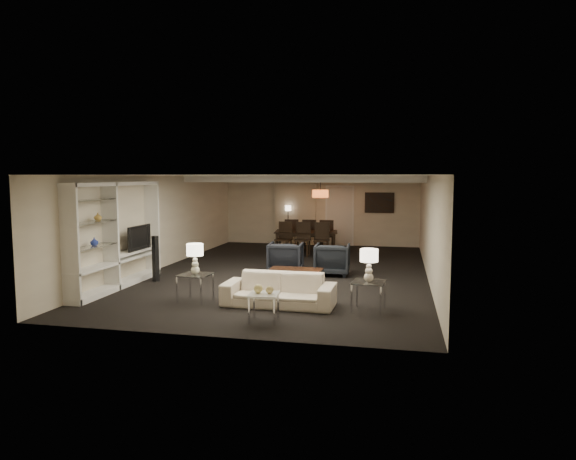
# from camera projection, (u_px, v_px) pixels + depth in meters

# --- Properties ---
(floor) EXTENTS (11.00, 11.00, 0.00)m
(floor) POSITION_uv_depth(u_px,v_px,m) (288.00, 272.00, 13.29)
(floor) COLOR black
(floor) RESTS_ON ground
(ceiling) EXTENTS (7.00, 11.00, 0.02)m
(ceiling) POSITION_uv_depth(u_px,v_px,m) (288.00, 175.00, 13.02)
(ceiling) COLOR silver
(ceiling) RESTS_ON ground
(wall_back) EXTENTS (7.00, 0.02, 2.50)m
(wall_back) POSITION_uv_depth(u_px,v_px,m) (320.00, 210.00, 18.50)
(wall_back) COLOR beige
(wall_back) RESTS_ON ground
(wall_front) EXTENTS (7.00, 0.02, 2.50)m
(wall_front) POSITION_uv_depth(u_px,v_px,m) (211.00, 257.00, 7.81)
(wall_front) COLOR beige
(wall_front) RESTS_ON ground
(wall_left) EXTENTS (0.02, 11.00, 2.50)m
(wall_left) POSITION_uv_depth(u_px,v_px,m) (162.00, 222.00, 13.90)
(wall_left) COLOR beige
(wall_left) RESTS_ON ground
(wall_right) EXTENTS (0.02, 11.00, 2.50)m
(wall_right) POSITION_uv_depth(u_px,v_px,m) (429.00, 227.00, 12.42)
(wall_right) COLOR beige
(wall_right) RESTS_ON ground
(ceiling_soffit) EXTENTS (7.00, 4.00, 0.20)m
(ceiling_soffit) POSITION_uv_depth(u_px,v_px,m) (311.00, 179.00, 16.44)
(ceiling_soffit) COLOR silver
(ceiling_soffit) RESTS_ON ceiling
(curtains) EXTENTS (1.50, 0.12, 2.40)m
(curtains) POSITION_uv_depth(u_px,v_px,m) (296.00, 211.00, 18.62)
(curtains) COLOR beige
(curtains) RESTS_ON wall_back
(door) EXTENTS (0.90, 0.05, 2.10)m
(door) POSITION_uv_depth(u_px,v_px,m) (340.00, 216.00, 18.34)
(door) COLOR silver
(door) RESTS_ON wall_back
(painting) EXTENTS (0.95, 0.04, 0.65)m
(painting) POSITION_uv_depth(u_px,v_px,m) (379.00, 203.00, 17.99)
(painting) COLOR #142D38
(painting) RESTS_ON wall_back
(media_unit) EXTENTS (0.38, 3.40, 2.35)m
(media_unit) POSITION_uv_depth(u_px,v_px,m) (117.00, 235.00, 11.34)
(media_unit) COLOR white
(media_unit) RESTS_ON wall_left
(pendant_light) EXTENTS (0.52, 0.52, 0.24)m
(pendant_light) POSITION_uv_depth(u_px,v_px,m) (320.00, 194.00, 16.42)
(pendant_light) COLOR #D8591E
(pendant_light) RESTS_ON ceiling_soffit
(sofa) EXTENTS (2.16, 0.89, 0.62)m
(sofa) POSITION_uv_depth(u_px,v_px,m) (279.00, 290.00, 9.82)
(sofa) COLOR beige
(sofa) RESTS_ON floor
(coffee_table) EXTENTS (1.18, 0.69, 0.42)m
(coffee_table) POSITION_uv_depth(u_px,v_px,m) (295.00, 279.00, 11.38)
(coffee_table) COLOR black
(coffee_table) RESTS_ON floor
(armchair_left) EXTENTS (0.91, 0.93, 0.79)m
(armchair_left) POSITION_uv_depth(u_px,v_px,m) (286.00, 258.00, 13.14)
(armchair_left) COLOR black
(armchair_left) RESTS_ON floor
(armchair_right) EXTENTS (0.88, 0.90, 0.79)m
(armchair_right) POSITION_uv_depth(u_px,v_px,m) (332.00, 259.00, 12.89)
(armchair_right) COLOR black
(armchair_right) RESTS_ON floor
(side_table_left) EXTENTS (0.64, 0.64, 0.55)m
(side_table_left) POSITION_uv_depth(u_px,v_px,m) (196.00, 288.00, 10.18)
(side_table_left) COLOR white
(side_table_left) RESTS_ON floor
(side_table_right) EXTENTS (0.65, 0.65, 0.55)m
(side_table_right) POSITION_uv_depth(u_px,v_px,m) (368.00, 296.00, 9.46)
(side_table_right) COLOR white
(side_table_right) RESTS_ON floor
(table_lamp_left) EXTENTS (0.34, 0.34, 0.61)m
(table_lamp_left) POSITION_uv_depth(u_px,v_px,m) (195.00, 259.00, 10.12)
(table_lamp_left) COLOR white
(table_lamp_left) RESTS_ON side_table_left
(table_lamp_right) EXTENTS (0.37, 0.37, 0.61)m
(table_lamp_right) POSITION_uv_depth(u_px,v_px,m) (369.00, 265.00, 9.40)
(table_lamp_right) COLOR beige
(table_lamp_right) RESTS_ON side_table_right
(marble_table) EXTENTS (0.52, 0.52, 0.49)m
(marble_table) POSITION_uv_depth(u_px,v_px,m) (264.00, 307.00, 8.75)
(marble_table) COLOR white
(marble_table) RESTS_ON floor
(gold_gourd_a) EXTENTS (0.16, 0.16, 0.16)m
(gold_gourd_a) POSITION_uv_depth(u_px,v_px,m) (258.00, 289.00, 8.74)
(gold_gourd_a) COLOR #CDBC6C
(gold_gourd_a) RESTS_ON marble_table
(gold_gourd_b) EXTENTS (0.14, 0.14, 0.14)m
(gold_gourd_b) POSITION_uv_depth(u_px,v_px,m) (270.00, 290.00, 8.70)
(gold_gourd_b) COLOR tan
(gold_gourd_b) RESTS_ON marble_table
(television) EXTENTS (1.00, 0.13, 0.58)m
(television) POSITION_uv_depth(u_px,v_px,m) (136.00, 238.00, 12.08)
(television) COLOR black
(television) RESTS_ON media_unit
(vase_blue) EXTENTS (0.16, 0.16, 0.17)m
(vase_blue) POSITION_uv_depth(u_px,v_px,m) (94.00, 242.00, 10.50)
(vase_blue) COLOR #273BAC
(vase_blue) RESTS_ON media_unit
(vase_amber) EXTENTS (0.16, 0.16, 0.16)m
(vase_amber) POSITION_uv_depth(u_px,v_px,m) (98.00, 217.00, 10.60)
(vase_amber) COLOR gold
(vase_amber) RESTS_ON media_unit
(floor_speaker) EXTENTS (0.15, 0.15, 1.08)m
(floor_speaker) POSITION_uv_depth(u_px,v_px,m) (156.00, 259.00, 12.10)
(floor_speaker) COLOR black
(floor_speaker) RESTS_ON floor
(dining_table) EXTENTS (2.12, 1.36, 0.70)m
(dining_table) POSITION_uv_depth(u_px,v_px,m) (306.00, 242.00, 16.60)
(dining_table) COLOR black
(dining_table) RESTS_ON floor
(chair_nl) EXTENTS (0.54, 0.54, 1.04)m
(chair_nl) POSITION_uv_depth(u_px,v_px,m) (284.00, 239.00, 16.08)
(chair_nl) COLOR black
(chair_nl) RESTS_ON floor
(chair_nm) EXTENTS (0.48, 0.48, 1.04)m
(chair_nm) POSITION_uv_depth(u_px,v_px,m) (302.00, 239.00, 15.95)
(chair_nm) COLOR black
(chair_nm) RESTS_ON floor
(chair_nr) EXTENTS (0.51, 0.51, 1.04)m
(chair_nr) POSITION_uv_depth(u_px,v_px,m) (321.00, 240.00, 15.82)
(chair_nr) COLOR black
(chair_nr) RESTS_ON floor
(chair_fl) EXTENTS (0.54, 0.54, 1.04)m
(chair_fl) POSITION_uv_depth(u_px,v_px,m) (292.00, 234.00, 17.34)
(chair_fl) COLOR black
(chair_fl) RESTS_ON floor
(chair_fm) EXTENTS (0.53, 0.53, 1.04)m
(chair_fm) POSITION_uv_depth(u_px,v_px,m) (310.00, 235.00, 17.21)
(chair_fm) COLOR black
(chair_fm) RESTS_ON floor
(chair_fr) EXTENTS (0.48, 0.48, 1.04)m
(chair_fr) POSITION_uv_depth(u_px,v_px,m) (327.00, 235.00, 17.08)
(chair_fr) COLOR black
(chair_fr) RESTS_ON floor
(floor_lamp) EXTENTS (0.25, 0.25, 1.43)m
(floor_lamp) POSITION_uv_depth(u_px,v_px,m) (288.00, 225.00, 18.50)
(floor_lamp) COLOR black
(floor_lamp) RESTS_ON floor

